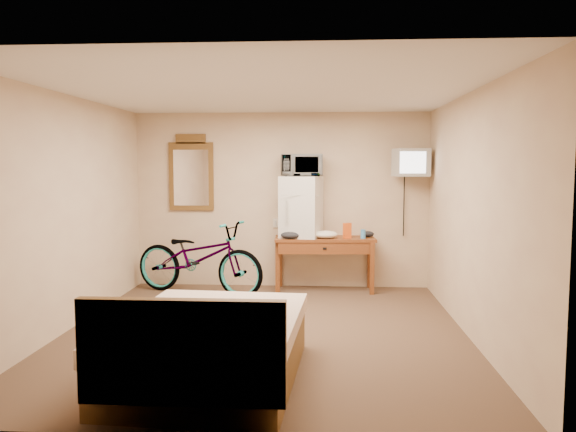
# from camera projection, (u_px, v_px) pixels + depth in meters

# --- Properties ---
(room) EXTENTS (4.60, 4.64, 2.50)m
(room) POSITION_uv_depth(u_px,v_px,m) (264.00, 214.00, 5.79)
(room) COLOR #4F3B27
(room) RESTS_ON ground
(desk) EXTENTS (1.41, 0.61, 0.75)m
(desk) POSITION_uv_depth(u_px,v_px,m) (325.00, 246.00, 7.79)
(desk) COLOR brown
(desk) RESTS_ON floor
(mini_fridge) EXTENTS (0.62, 0.60, 0.85)m
(mini_fridge) POSITION_uv_depth(u_px,v_px,m) (301.00, 207.00, 7.82)
(mini_fridge) COLOR silver
(mini_fridge) RESTS_ON desk
(microwave) EXTENTS (0.60, 0.44, 0.31)m
(microwave) POSITION_uv_depth(u_px,v_px,m) (301.00, 165.00, 7.77)
(microwave) COLOR silver
(microwave) RESTS_ON mini_fridge
(snack_bag) EXTENTS (0.12, 0.10, 0.21)m
(snack_bag) POSITION_uv_depth(u_px,v_px,m) (347.00, 231.00, 7.72)
(snack_bag) COLOR #E25214
(snack_bag) RESTS_ON desk
(blue_cup) EXTENTS (0.07, 0.07, 0.12)m
(blue_cup) POSITION_uv_depth(u_px,v_px,m) (363.00, 234.00, 7.70)
(blue_cup) COLOR #3F8ED8
(blue_cup) RESTS_ON desk
(cloth_cream) EXTENTS (0.34, 0.26, 0.11)m
(cloth_cream) POSITION_uv_depth(u_px,v_px,m) (325.00, 234.00, 7.71)
(cloth_cream) COLOR white
(cloth_cream) RESTS_ON desk
(cloth_dark_a) EXTENTS (0.26, 0.20, 0.10)m
(cloth_dark_a) POSITION_uv_depth(u_px,v_px,m) (290.00, 235.00, 7.66)
(cloth_dark_a) COLOR black
(cloth_dark_a) RESTS_ON desk
(cloth_dark_b) EXTENTS (0.18, 0.15, 0.08)m
(cloth_dark_b) POSITION_uv_depth(u_px,v_px,m) (368.00, 234.00, 7.87)
(cloth_dark_b) COLOR black
(cloth_dark_b) RESTS_ON desk
(crt_television) EXTENTS (0.50, 0.60, 0.38)m
(crt_television) POSITION_uv_depth(u_px,v_px,m) (411.00, 163.00, 7.64)
(crt_television) COLOR black
(crt_television) RESTS_ON room
(wall_mirror) EXTENTS (0.65, 0.04, 1.10)m
(wall_mirror) POSITION_uv_depth(u_px,v_px,m) (191.00, 174.00, 8.10)
(wall_mirror) COLOR brown
(wall_mirror) RESTS_ON room
(bicycle) EXTENTS (2.02, 1.21, 1.00)m
(bicycle) POSITION_uv_depth(u_px,v_px,m) (199.00, 257.00, 7.63)
(bicycle) COLOR black
(bicycle) RESTS_ON floor
(bed) EXTENTS (1.52, 1.97, 0.90)m
(bed) POSITION_uv_depth(u_px,v_px,m) (209.00, 346.00, 4.52)
(bed) COLOR brown
(bed) RESTS_ON floor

